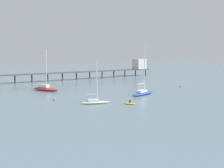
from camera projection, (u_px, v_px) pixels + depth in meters
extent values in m
plane|color=slate|center=(143.00, 96.00, 73.28)|extent=(400.00, 400.00, 0.00)
cube|color=brown|center=(76.00, 72.00, 117.27)|extent=(78.08, 12.92, 0.30)
cylinder|color=#38332D|center=(15.00, 79.00, 103.40)|extent=(0.50, 0.50, 3.05)
cylinder|color=#38332D|center=(32.00, 78.00, 106.92)|extent=(0.50, 0.50, 3.05)
cylinder|color=#38332D|center=(48.00, 78.00, 110.43)|extent=(0.50, 0.50, 3.05)
cylinder|color=#38332D|center=(63.00, 77.00, 113.95)|extent=(0.50, 0.50, 3.05)
cylinder|color=#38332D|center=(76.00, 76.00, 117.46)|extent=(0.50, 0.50, 3.05)
cylinder|color=#38332D|center=(90.00, 75.00, 120.98)|extent=(0.50, 0.50, 3.05)
cylinder|color=#38332D|center=(102.00, 75.00, 124.49)|extent=(0.50, 0.50, 3.05)
cylinder|color=#38332D|center=(114.00, 74.00, 128.01)|extent=(0.50, 0.50, 3.05)
cylinder|color=#38332D|center=(125.00, 74.00, 131.52)|extent=(0.50, 0.50, 3.05)
cylinder|color=#38332D|center=(135.00, 73.00, 135.04)|extent=(0.50, 0.50, 3.05)
cylinder|color=#38332D|center=(145.00, 72.00, 138.56)|extent=(0.50, 0.50, 3.05)
cube|color=silver|center=(139.00, 64.00, 135.86)|extent=(5.52, 5.52, 4.94)
ellipsoid|color=#2D4CB7|center=(143.00, 93.00, 76.04)|extent=(9.47, 5.98, 0.75)
cube|color=silver|center=(142.00, 91.00, 75.37)|extent=(3.76, 2.84, 0.65)
cylinder|color=silver|center=(144.00, 68.00, 75.62)|extent=(0.23, 0.23, 13.19)
cylinder|color=silver|center=(140.00, 84.00, 74.51)|extent=(3.74, 1.89, 0.19)
ellipsoid|color=beige|center=(95.00, 102.00, 62.97)|extent=(6.73, 2.96, 0.58)
cube|color=silver|center=(93.00, 100.00, 62.77)|extent=(2.63, 1.63, 0.51)
cylinder|color=silver|center=(97.00, 82.00, 62.51)|extent=(0.20, 0.20, 8.90)
cylinder|color=silver|center=(92.00, 94.00, 62.53)|extent=(2.34, 0.65, 0.16)
ellipsoid|color=red|center=(46.00, 89.00, 83.88)|extent=(7.34, 9.06, 1.03)
cube|color=silver|center=(44.00, 86.00, 84.12)|extent=(3.26, 3.68, 0.86)
cylinder|color=silver|center=(46.00, 69.00, 82.96)|extent=(0.23, 0.23, 11.30)
cylinder|color=silver|center=(41.00, 80.00, 84.32)|extent=(2.53, 3.48, 0.19)
ellipsoid|color=yellow|center=(130.00, 103.00, 62.30)|extent=(2.73, 2.41, 0.35)
cylinder|color=#26262D|center=(130.00, 101.00, 62.25)|extent=(0.50, 0.50, 0.55)
sphere|color=tan|center=(130.00, 100.00, 62.21)|extent=(0.24, 0.24, 0.24)
sphere|color=orange|center=(54.00, 99.00, 67.24)|extent=(0.53, 0.53, 0.53)
sphere|color=orange|center=(180.00, 86.00, 92.79)|extent=(0.53, 0.53, 0.53)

